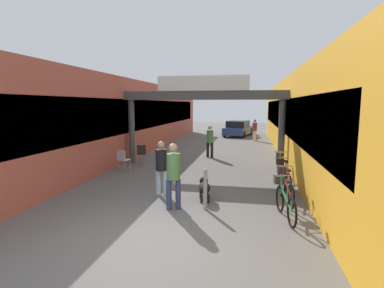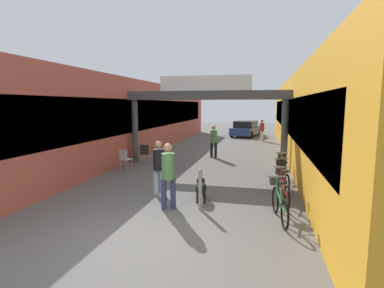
{
  "view_description": "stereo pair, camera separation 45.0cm",
  "coord_description": "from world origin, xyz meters",
  "px_view_note": "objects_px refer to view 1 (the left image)",
  "views": [
    {
      "loc": [
        2.05,
        -5.43,
        2.71
      ],
      "look_at": [
        0.0,
        5.06,
        1.3
      ],
      "focal_mm": 28.0,
      "sensor_mm": 36.0,
      "label": 1
    },
    {
      "loc": [
        2.48,
        -5.33,
        2.71
      ],
      "look_at": [
        0.0,
        5.06,
        1.3
      ],
      "focal_mm": 28.0,
      "sensor_mm": 36.0,
      "label": 2
    }
  ],
  "objects_px": {
    "dog_on_leash": "(204,187)",
    "bicycle_green_nearest": "(284,200)",
    "pedestrian_elderly_walking": "(255,129)",
    "cafe_chair_black_farther": "(141,153)",
    "pedestrian_with_dog": "(173,172)",
    "bicycle_red_second": "(286,187)",
    "pedestrian_companion": "(161,165)",
    "bicycle_orange_farthest": "(281,167)",
    "cafe_chair_aluminium_nearer": "(123,158)",
    "bicycle_black_third": "(284,176)",
    "pedestrian_carrying_crate": "(210,139)",
    "bollard_post_metal": "(205,189)",
    "parked_car_blue": "(238,129)"
  },
  "relations": [
    {
      "from": "bollard_post_metal",
      "to": "cafe_chair_aluminium_nearer",
      "type": "xyz_separation_m",
      "value": [
        -3.95,
        3.75,
        -0.01
      ]
    },
    {
      "from": "pedestrian_with_dog",
      "to": "dog_on_leash",
      "type": "xyz_separation_m",
      "value": [
        0.66,
        0.94,
        -0.61
      ]
    },
    {
      "from": "bicycle_orange_farthest",
      "to": "parked_car_blue",
      "type": "distance_m",
      "value": 15.21
    },
    {
      "from": "cafe_chair_black_farther",
      "to": "cafe_chair_aluminium_nearer",
      "type": "bearing_deg",
      "value": -97.51
    },
    {
      "from": "bicycle_green_nearest",
      "to": "bicycle_red_second",
      "type": "height_order",
      "value": "same"
    },
    {
      "from": "cafe_chair_aluminium_nearer",
      "to": "pedestrian_elderly_walking",
      "type": "bearing_deg",
      "value": 65.23
    },
    {
      "from": "bicycle_black_third",
      "to": "cafe_chair_black_farther",
      "type": "xyz_separation_m",
      "value": [
        -5.94,
        2.97,
        0.1
      ]
    },
    {
      "from": "bicycle_green_nearest",
      "to": "cafe_chair_black_farther",
      "type": "xyz_separation_m",
      "value": [
        -5.69,
        5.51,
        0.1
      ]
    },
    {
      "from": "pedestrian_elderly_walking",
      "to": "bollard_post_metal",
      "type": "bearing_deg",
      "value": -95.33
    },
    {
      "from": "bicycle_orange_farthest",
      "to": "cafe_chair_black_farther",
      "type": "xyz_separation_m",
      "value": [
        -5.98,
        1.63,
        0.1
      ]
    },
    {
      "from": "bicycle_red_second",
      "to": "pedestrian_companion",
      "type": "bearing_deg",
      "value": -179.06
    },
    {
      "from": "pedestrian_companion",
      "to": "bicycle_orange_farthest",
      "type": "bearing_deg",
      "value": 36.25
    },
    {
      "from": "bicycle_black_third",
      "to": "bicycle_green_nearest",
      "type": "bearing_deg",
      "value": -95.48
    },
    {
      "from": "bicycle_orange_farthest",
      "to": "bollard_post_metal",
      "type": "bearing_deg",
      "value": -121.3
    },
    {
      "from": "bicycle_orange_farthest",
      "to": "dog_on_leash",
      "type": "bearing_deg",
      "value": -129.12
    },
    {
      "from": "cafe_chair_aluminium_nearer",
      "to": "cafe_chair_black_farther",
      "type": "bearing_deg",
      "value": 82.49
    },
    {
      "from": "pedestrian_companion",
      "to": "bicycle_green_nearest",
      "type": "relative_size",
      "value": 0.98
    },
    {
      "from": "bicycle_orange_farthest",
      "to": "bollard_post_metal",
      "type": "relative_size",
      "value": 1.57
    },
    {
      "from": "pedestrian_elderly_walking",
      "to": "pedestrian_with_dog",
      "type": "bearing_deg",
      "value": -98.18
    },
    {
      "from": "dog_on_leash",
      "to": "bicycle_green_nearest",
      "type": "xyz_separation_m",
      "value": [
        2.09,
        -0.95,
        0.06
      ]
    },
    {
      "from": "bicycle_red_second",
      "to": "bicycle_orange_farthest",
      "type": "height_order",
      "value": "same"
    },
    {
      "from": "pedestrian_companion",
      "to": "pedestrian_with_dog",
      "type": "bearing_deg",
      "value": -59.75
    },
    {
      "from": "cafe_chair_aluminium_nearer",
      "to": "cafe_chair_black_farther",
      "type": "distance_m",
      "value": 1.58
    },
    {
      "from": "bicycle_black_third",
      "to": "cafe_chair_black_farther",
      "type": "relative_size",
      "value": 1.89
    },
    {
      "from": "pedestrian_with_dog",
      "to": "pedestrian_carrying_crate",
      "type": "xyz_separation_m",
      "value": [
        -0.11,
        7.86,
        -0.05
      ]
    },
    {
      "from": "pedestrian_with_dog",
      "to": "bollard_post_metal",
      "type": "distance_m",
      "value": 0.94
    },
    {
      "from": "dog_on_leash",
      "to": "parked_car_blue",
      "type": "distance_m",
      "value": 17.99
    },
    {
      "from": "pedestrian_with_dog",
      "to": "cafe_chair_aluminium_nearer",
      "type": "distance_m",
      "value": 5.05
    },
    {
      "from": "bicycle_red_second",
      "to": "cafe_chair_black_farther",
      "type": "height_order",
      "value": "bicycle_red_second"
    },
    {
      "from": "pedestrian_carrying_crate",
      "to": "bicycle_orange_farthest",
      "type": "relative_size",
      "value": 0.98
    },
    {
      "from": "bicycle_red_second",
      "to": "bicycle_black_third",
      "type": "xyz_separation_m",
      "value": [
        0.08,
        1.32,
        0.0
      ]
    },
    {
      "from": "dog_on_leash",
      "to": "bollard_post_metal",
      "type": "height_order",
      "value": "bollard_post_metal"
    },
    {
      "from": "pedestrian_elderly_walking",
      "to": "cafe_chair_black_farther",
      "type": "height_order",
      "value": "pedestrian_elderly_walking"
    },
    {
      "from": "pedestrian_companion",
      "to": "bicycle_orange_farthest",
      "type": "height_order",
      "value": "pedestrian_companion"
    },
    {
      "from": "bicycle_red_second",
      "to": "pedestrian_elderly_walking",
      "type": "bearing_deg",
      "value": 92.69
    },
    {
      "from": "bicycle_black_third",
      "to": "bicycle_orange_farthest",
      "type": "distance_m",
      "value": 1.35
    },
    {
      "from": "pedestrian_with_dog",
      "to": "pedestrian_companion",
      "type": "xyz_separation_m",
      "value": [
        -0.67,
        1.15,
        -0.06
      ]
    },
    {
      "from": "pedestrian_companion",
      "to": "bicycle_green_nearest",
      "type": "distance_m",
      "value": 3.65
    },
    {
      "from": "bicycle_red_second",
      "to": "cafe_chair_aluminium_nearer",
      "type": "relative_size",
      "value": 1.89
    },
    {
      "from": "pedestrian_carrying_crate",
      "to": "dog_on_leash",
      "type": "relative_size",
      "value": 1.94
    },
    {
      "from": "bicycle_orange_farthest",
      "to": "cafe_chair_aluminium_nearer",
      "type": "bearing_deg",
      "value": 179.44
    },
    {
      "from": "bicycle_black_third",
      "to": "bicycle_orange_farthest",
      "type": "xyz_separation_m",
      "value": [
        0.05,
        1.35,
        0.0
      ]
    },
    {
      "from": "pedestrian_with_dog",
      "to": "pedestrian_elderly_walking",
      "type": "height_order",
      "value": "pedestrian_with_dog"
    },
    {
      "from": "pedestrian_carrying_crate",
      "to": "bicycle_green_nearest",
      "type": "xyz_separation_m",
      "value": [
        2.87,
        -7.88,
        -0.51
      ]
    },
    {
      "from": "bicycle_black_third",
      "to": "bicycle_orange_farthest",
      "type": "relative_size",
      "value": 0.99
    },
    {
      "from": "pedestrian_elderly_walking",
      "to": "cafe_chair_aluminium_nearer",
      "type": "relative_size",
      "value": 1.81
    },
    {
      "from": "pedestrian_companion",
      "to": "bollard_post_metal",
      "type": "relative_size",
      "value": 1.52
    },
    {
      "from": "bicycle_green_nearest",
      "to": "cafe_chair_aluminium_nearer",
      "type": "distance_m",
      "value": 7.1
    },
    {
      "from": "cafe_chair_aluminium_nearer",
      "to": "pedestrian_carrying_crate",
      "type": "bearing_deg",
      "value": 52.34
    },
    {
      "from": "cafe_chair_aluminium_nearer",
      "to": "parked_car_blue",
      "type": "xyz_separation_m",
      "value": [
        4.04,
        15.0,
        0.1
      ]
    }
  ]
}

